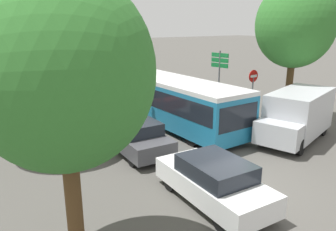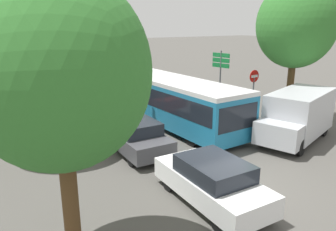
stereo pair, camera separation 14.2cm
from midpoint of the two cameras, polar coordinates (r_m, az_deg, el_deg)
The scene contains 14 objects.
ground_plane at distance 11.94m, azimuth 13.08°, elevation -11.38°, with size 200.00×200.00×0.00m, color #4F4C47.
articulated_bus at distance 20.58m, azimuth -4.72°, elevation 4.82°, with size 2.96×17.06×2.52m.
city_bus_rear at distance 36.70m, azimuth -23.54°, elevation 8.36°, with size 2.83×11.39×2.44m.
queued_car_white at distance 10.29m, azimuth 8.07°, elevation -11.23°, with size 1.89×4.17×1.43m.
queued_car_graphite at distance 14.09m, azimuth -5.51°, elevation -3.52°, with size 1.89×4.18×1.43m.
queued_car_red at distance 19.21m, azimuth -13.92°, elevation 1.50°, with size 2.00×4.43×1.52m.
queued_car_green at distance 23.66m, azimuth -17.78°, elevation 3.75°, with size 1.89×4.17×1.43m.
white_van at distance 16.51m, azimuth 21.91°, elevation 0.16°, with size 5.35×3.31×2.31m.
traffic_light at distance 16.58m, azimuth -5.95°, elevation 5.76°, with size 0.34×0.37×3.40m.
no_entry_sign at distance 19.36m, azimuth 14.87°, elevation 4.90°, with size 0.70×0.08×2.82m.
direction_sign_post at distance 22.49m, azimuth 9.34°, elevation 8.47°, with size 0.29×1.39×3.60m.
tree_left_near at distance 6.91m, azimuth -17.36°, elevation 6.42°, with size 3.71×3.71×6.47m.
tree_left_mid at distance 14.32m, azimuth -26.25°, elevation 14.22°, with size 4.18×4.18×8.11m.
tree_right_near at distance 19.27m, azimuth 21.66°, elevation 14.48°, with size 4.19×4.19×7.61m.
Camera 2 is at (-7.75, -7.30, 5.39)m, focal length 35.00 mm.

